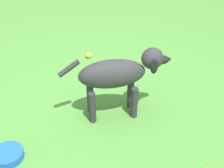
# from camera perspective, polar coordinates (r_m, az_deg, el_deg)

# --- Properties ---
(ground) EXTENTS (14.00, 14.00, 0.00)m
(ground) POSITION_cam_1_polar(r_m,az_deg,el_deg) (2.55, -4.63, -6.28)
(ground) COLOR #478438
(dog) EXTENTS (0.26, 0.87, 0.59)m
(dog) POSITION_cam_1_polar(r_m,az_deg,el_deg) (2.35, 1.22, 1.84)
(dog) COLOR #2D2D33
(dog) RESTS_ON ground
(tennis_ball_1) EXTENTS (0.07, 0.07, 0.07)m
(tennis_ball_1) POSITION_cam_1_polar(r_m,az_deg,el_deg) (3.32, -4.38, 5.44)
(tennis_ball_1) COLOR #C9D531
(tennis_ball_1) RESTS_ON ground
(water_bowl) EXTENTS (0.22, 0.22, 0.06)m
(water_bowl) POSITION_cam_1_polar(r_m,az_deg,el_deg) (2.33, -18.91, -12.44)
(water_bowl) COLOR blue
(water_bowl) RESTS_ON ground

